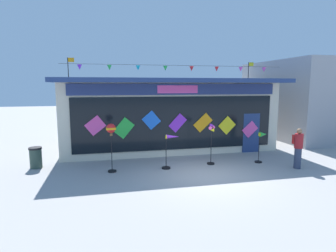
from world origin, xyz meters
The scene contains 9 objects.
ground_plane centered at (0.00, 0.00, 0.00)m, with size 80.00×80.00×0.00m, color #9E9B99.
kite_shop_building centered at (-0.33, 5.94, 1.90)m, with size 11.26×6.63×4.86m.
wind_spinner_far_left centered at (-3.50, 1.30, 1.57)m, with size 0.37×0.37×1.94m.
wind_spinner_left centered at (-1.14, 1.25, 0.91)m, with size 0.73×0.36×1.42m.
wind_spinner_center_left centered at (0.75, 1.43, 1.11)m, with size 0.36×0.33×1.80m.
wind_spinner_center_right centered at (3.05, 1.23, 0.97)m, with size 0.53×0.32×1.39m.
person_near_camera centered at (4.02, 0.10, 0.89)m, with size 0.34×0.46×1.68m.
trash_bin centered at (-6.58, 2.57, 0.44)m, with size 0.52×0.52×0.88m.
neighbour_building centered at (10.65, 6.70, 2.49)m, with size 7.80×7.44×4.98m, color #99999E.
Camera 1 is at (-3.73, -9.74, 3.42)m, focal length 29.98 mm.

